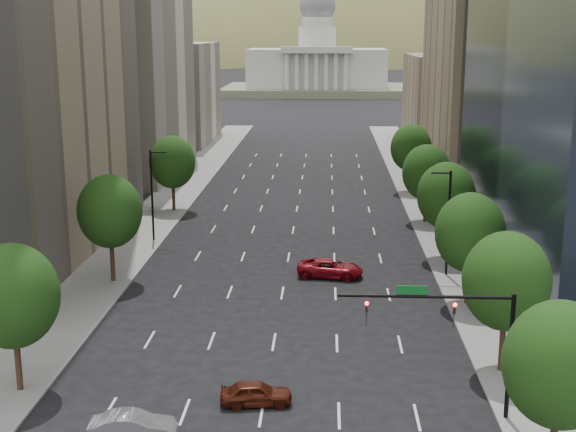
% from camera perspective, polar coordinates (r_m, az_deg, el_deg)
% --- Properties ---
extents(sidewalk_left, '(6.00, 200.00, 0.15)m').
position_cam_1_polar(sidewalk_left, '(73.72, -12.10, -2.73)').
color(sidewalk_left, slate).
rests_on(sidewalk_left, ground).
extents(sidewalk_right, '(6.00, 200.00, 0.15)m').
position_cam_1_polar(sidewalk_right, '(72.31, 12.42, -3.06)').
color(sidewalk_right, slate).
rests_on(sidewalk_right, ground).
extents(midrise_cream_left, '(14.00, 30.00, 35.00)m').
position_cam_1_polar(midrise_cream_left, '(114.98, -11.69, 11.77)').
color(midrise_cream_left, beige).
rests_on(midrise_cream_left, ground).
extents(filler_left, '(14.00, 26.00, 18.00)m').
position_cam_1_polar(filler_left, '(147.58, -8.35, 8.88)').
color(filler_left, beige).
rests_on(filler_left, ground).
extents(parking_tan_right, '(14.00, 30.00, 30.00)m').
position_cam_1_polar(parking_tan_right, '(110.67, 14.35, 10.29)').
color(parking_tan_right, '#8C7759').
rests_on(parking_tan_right, ground).
extents(filler_right, '(14.00, 26.00, 16.00)m').
position_cam_1_polar(filler_right, '(143.57, 11.62, 8.23)').
color(filler_right, '#8C7759').
rests_on(filler_right, ground).
extents(tree_right_0, '(5.20, 5.20, 8.39)m').
position_cam_1_polar(tree_right_0, '(38.02, 19.20, -10.19)').
color(tree_right_0, '#382316').
rests_on(tree_right_0, ground).
extents(tree_right_1, '(5.20, 5.20, 8.75)m').
position_cam_1_polar(tree_right_1, '(47.87, 15.62, -4.61)').
color(tree_right_1, '#382316').
rests_on(tree_right_1, ground).
extents(tree_right_2, '(5.20, 5.20, 8.61)m').
position_cam_1_polar(tree_right_2, '(59.21, 13.12, -1.19)').
color(tree_right_2, '#382316').
rests_on(tree_right_2, ground).
extents(tree_right_3, '(5.20, 5.20, 8.89)m').
position_cam_1_polar(tree_right_3, '(70.67, 11.46, 1.47)').
color(tree_right_3, '#382316').
rests_on(tree_right_3, ground).
extents(tree_right_4, '(5.20, 5.20, 8.46)m').
position_cam_1_polar(tree_right_4, '(84.37, 10.06, 3.14)').
color(tree_right_4, '#382316').
rests_on(tree_right_4, ground).
extents(tree_right_5, '(5.20, 5.20, 8.75)m').
position_cam_1_polar(tree_right_5, '(100.02, 8.95, 4.92)').
color(tree_right_5, '#382316').
rests_on(tree_right_5, ground).
extents(tree_left_0, '(5.20, 5.20, 8.75)m').
position_cam_1_polar(tree_left_0, '(46.24, -19.43, -5.52)').
color(tree_left_0, '#382316').
rests_on(tree_left_0, ground).
extents(tree_left_1, '(5.20, 5.20, 8.97)m').
position_cam_1_polar(tree_left_1, '(64.41, -12.85, 0.32)').
color(tree_left_1, '#382316').
rests_on(tree_left_1, ground).
extents(tree_left_2, '(5.20, 5.20, 8.68)m').
position_cam_1_polar(tree_left_2, '(89.30, -8.42, 3.90)').
color(tree_left_2, '#382316').
rests_on(tree_left_2, ground).
extents(streetlight_rn, '(1.70, 0.20, 9.00)m').
position_cam_1_polar(streetlight_rn, '(65.99, 11.56, -0.30)').
color(streetlight_rn, black).
rests_on(streetlight_rn, ground).
extents(streetlight_ln, '(1.70, 0.20, 9.00)m').
position_cam_1_polar(streetlight_ln, '(76.82, -9.84, 1.69)').
color(streetlight_ln, black).
rests_on(streetlight_ln, ground).
extents(traffic_signal, '(9.12, 0.40, 7.38)m').
position_cam_1_polar(traffic_signal, '(41.82, 12.67, -7.90)').
color(traffic_signal, black).
rests_on(traffic_signal, ground).
extents(capitol, '(60.00, 40.00, 35.20)m').
position_cam_1_polar(capitol, '(258.39, 2.12, 10.77)').
color(capitol, '#596647').
rests_on(capitol, ground).
extents(foothills, '(720.00, 413.00, 263.00)m').
position_cam_1_polar(foothills, '(611.35, 5.80, 7.83)').
color(foothills, olive).
rests_on(foothills, ground).
extents(car_maroon, '(4.12, 2.05, 1.35)m').
position_cam_1_polar(car_maroon, '(44.15, -2.35, -12.77)').
color(car_maroon, '#46160B').
rests_on(car_maroon, ground).
extents(car_silver, '(4.47, 1.91, 1.43)m').
position_cam_1_polar(car_silver, '(41.45, -11.24, -14.81)').
color(car_silver, gray).
rests_on(car_silver, ground).
extents(car_red_far, '(5.73, 3.17, 1.52)m').
position_cam_1_polar(car_red_far, '(65.65, 3.09, -3.81)').
color(car_red_far, maroon).
rests_on(car_red_far, ground).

